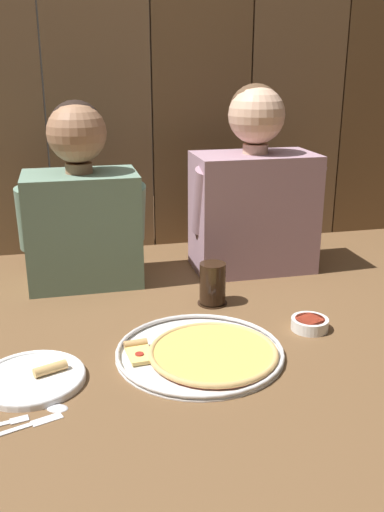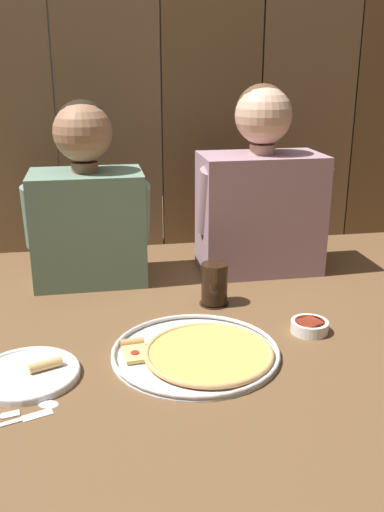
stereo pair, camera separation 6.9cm
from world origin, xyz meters
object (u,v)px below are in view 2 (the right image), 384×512
diner_left (87,203)px  drinking_glass (214,284)px  pizza_tray (201,352)px  diner_right (261,191)px  dinner_plate (28,374)px  dipping_bowl (310,326)px

diner_left → drinking_glass: bearing=-37.3°
pizza_tray → drinking_glass: bearing=71.7°
diner_left → diner_right: size_ratio=0.93×
dinner_plate → drinking_glass: size_ratio=1.89×
pizza_tray → diner_left: 0.65m
pizza_tray → dinner_plate: dinner_plate is taller
pizza_tray → diner_left: size_ratio=0.72×
dipping_bowl → diner_left: size_ratio=0.17×
drinking_glass → dipping_bowl: (0.20, -0.22, -0.04)m
pizza_tray → dipping_bowl: (0.30, 0.07, 0.01)m
diner_left → diner_right: diner_right is taller
dinner_plate → diner_right: (0.70, 0.58, 0.25)m
pizza_tray → drinking_glass: size_ratio=3.26×
pizza_tray → dinner_plate: bearing=-176.2°
pizza_tray → dipping_bowl: dipping_bowl is taller
drinking_glass → diner_left: 0.47m
dipping_bowl → diner_right: 0.54m
drinking_glass → pizza_tray: bearing=-108.3°
drinking_glass → diner_right: 0.39m
dipping_bowl → diner_left: diner_left is taller
pizza_tray → diner_right: bearing=61.3°
pizza_tray → diner_right: 0.68m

